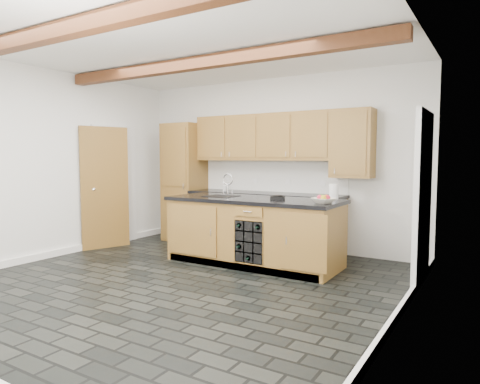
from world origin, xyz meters
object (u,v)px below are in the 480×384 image
object	(u,v)px
island	(254,231)
paper_towel	(334,192)
kitchen_scale	(278,197)
fruit_bowl	(324,201)

from	to	relation	value
island	paper_towel	world-z (taller)	paper_towel
kitchen_scale	fruit_bowl	size ratio (longest dim) A/B	0.76
island	kitchen_scale	bearing A→B (deg)	2.25
kitchen_scale	fruit_bowl	distance (m)	0.72
island	paper_towel	size ratio (longest dim) A/B	11.66
kitchen_scale	fruit_bowl	world-z (taller)	fruit_bowl
fruit_bowl	kitchen_scale	bearing A→B (deg)	168.28
kitchen_scale	island	bearing A→B (deg)	163.18
island	fruit_bowl	size ratio (longest dim) A/B	8.90
paper_towel	kitchen_scale	bearing A→B (deg)	-152.15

